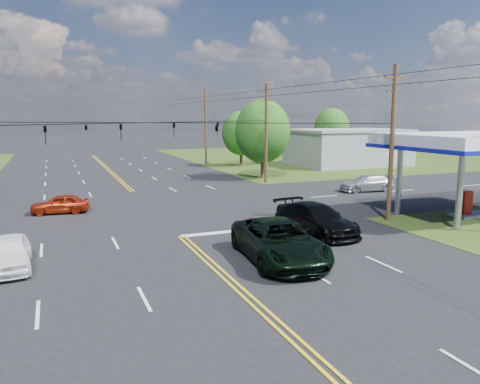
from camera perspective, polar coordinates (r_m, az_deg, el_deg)
name	(u,v)px	position (r m, az deg, el deg)	size (l,w,h in m)	color
ground	(152,209)	(33.23, -10.71, -2.10)	(280.00, 280.00, 0.00)	black
grass_ne	(329,156)	(76.41, 10.82, 4.28)	(46.00, 48.00, 0.03)	#2B4014
stop_bar	(265,228)	(27.28, 3.07, -4.45)	(10.00, 0.50, 0.02)	silver
retail_ne	(347,148)	(63.52, 12.94, 5.21)	(14.00, 10.00, 4.40)	gray
pole_se	(392,142)	(30.03, 18.04, 5.87)	(1.60, 0.28, 9.50)	#3E2D1A
pole_ne	(266,132)	(45.31, 3.21, 7.32)	(1.60, 0.28, 9.50)	#3E2D1A
pole_right_far	(206,125)	(63.02, -4.23, 8.10)	(1.60, 0.28, 10.00)	#3E2D1A
span_wire_signals	(149,123)	(32.60, -11.03, 8.29)	(26.00, 18.00, 1.13)	black
power_lines	(154,81)	(30.71, -10.45, 13.12)	(26.04, 100.00, 0.64)	black
tree_right_a	(263,131)	(48.45, 2.76, 7.40)	(5.70, 5.70, 8.18)	#3E2D1A
tree_right_b	(241,133)	(60.48, 0.14, 7.17)	(4.94, 4.94, 7.09)	#3E2D1A
tree_far_r	(332,128)	(73.94, 11.12, 7.64)	(5.32, 5.32, 7.63)	#3E2D1A
pickup_dkgreen	(279,241)	(21.19, 4.79, -5.98)	(3.01, 6.53, 1.82)	black
suv_black	(316,219)	(26.21, 9.26, -3.26)	(2.33, 5.73, 1.66)	black
pickup_white	(9,253)	(22.29, -26.32, -6.66)	(1.70, 4.22, 1.44)	white
sedan_red	(60,204)	(33.51, -21.08, -1.36)	(1.51, 3.75, 1.28)	maroon
sedan_far	(367,183)	(41.88, 15.18, 1.05)	(1.96, 4.82, 1.40)	silver
polesign_ne	(267,120)	(51.77, 3.34, 8.74)	(2.08, 0.99, 7.73)	#A5A5AA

